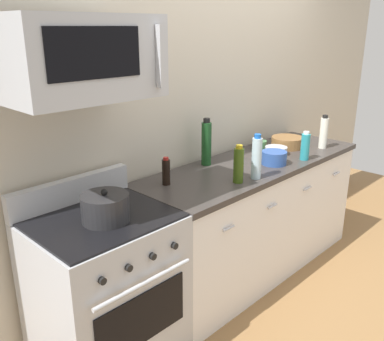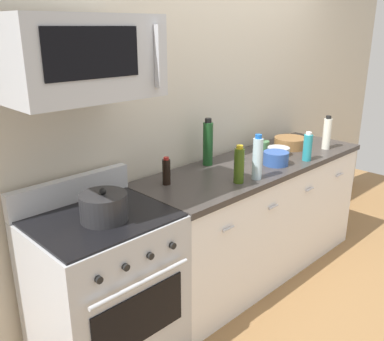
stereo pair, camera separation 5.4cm
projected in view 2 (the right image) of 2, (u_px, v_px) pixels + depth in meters
name	position (u px, v px, depth m)	size (l,w,h in m)	color
ground_plane	(252.00, 268.00, 3.50)	(6.16, 6.16, 0.00)	olive
back_wall	(219.00, 99.00, 3.34)	(5.13, 0.10, 2.70)	beige
counter_unit	(255.00, 217.00, 3.35)	(2.04, 0.66, 0.92)	white
range_oven	(105.00, 289.00, 2.43)	(0.76, 0.69, 1.07)	#B7BABF
microwave	(82.00, 57.00, 2.04)	(0.74, 0.44, 0.40)	#B7BABF
bottle_vinegar_white	(327.00, 133.00, 3.51)	(0.07, 0.07, 0.28)	silver
bottle_water_clear	(257.00, 158.00, 2.81)	(0.07, 0.07, 0.31)	silver
bottle_wine_green	(208.00, 143.00, 3.09)	(0.07, 0.07, 0.35)	#19471E
bottle_soy_sauce_dark	(166.00, 172.00, 2.73)	(0.05, 0.05, 0.18)	black
bottle_olive_oil	(239.00, 165.00, 2.75)	(0.07, 0.07, 0.25)	#385114
bottle_dish_soap	(308.00, 147.00, 3.21)	(0.07, 0.07, 0.22)	teal
bowl_blue_mixing	(276.00, 158.00, 3.13)	(0.19, 0.19, 0.10)	#2D519E
bowl_green_glaze	(262.00, 145.00, 3.53)	(0.12, 0.12, 0.07)	#477A4C
bowl_steel_prep	(278.00, 151.00, 3.37)	(0.18, 0.18, 0.06)	#B2B5BA
bowl_wooden_salad	(290.00, 142.00, 3.56)	(0.27, 0.27, 0.09)	brown
stockpot	(104.00, 207.00, 2.22)	(0.25, 0.25, 0.18)	#262628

